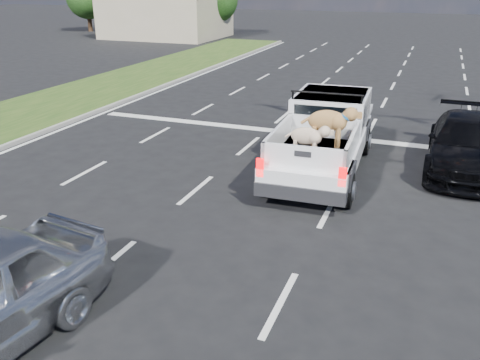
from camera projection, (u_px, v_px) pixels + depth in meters
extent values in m
plane|color=black|center=(188.00, 283.00, 9.23)|extent=(160.00, 160.00, 0.00)
cube|color=silver|center=(124.00, 152.00, 16.17)|extent=(0.12, 60.00, 0.01)
cube|color=silver|center=(225.00, 165.00, 15.01)|extent=(0.12, 60.00, 0.01)
cube|color=silver|center=(343.00, 181.00, 13.85)|extent=(0.12, 60.00, 0.01)
cube|color=silver|center=(35.00, 140.00, 17.35)|extent=(0.15, 60.00, 0.01)
cube|color=silver|center=(314.00, 135.00, 17.90)|extent=(17.00, 0.45, 0.01)
cube|color=gray|center=(29.00, 137.00, 17.41)|extent=(0.15, 60.00, 0.14)
cube|color=tan|center=(166.00, 12.00, 46.27)|extent=(10.00, 8.00, 4.40)
cylinder|color=#332114|center=(90.00, 20.00, 51.74)|extent=(0.44, 0.44, 2.16)
cylinder|color=#332114|center=(141.00, 22.00, 49.75)|extent=(0.44, 0.44, 2.16)
cylinder|color=#332114|center=(215.00, 25.00, 47.09)|extent=(0.44, 0.44, 2.16)
cylinder|color=black|center=(268.00, 181.00, 12.75)|extent=(0.35, 0.86, 0.85)
cylinder|color=black|center=(346.00, 190.00, 12.18)|extent=(0.35, 0.86, 0.85)
cylinder|color=black|center=(302.00, 135.00, 16.40)|extent=(0.35, 0.86, 0.85)
cylinder|color=black|center=(364.00, 141.00, 15.82)|extent=(0.35, 0.86, 0.85)
cube|color=white|center=(322.00, 148.00, 14.22)|extent=(2.38, 6.02, 0.58)
cube|color=white|center=(332.00, 109.00, 15.16)|extent=(2.17, 2.66, 0.96)
cube|color=black|center=(324.00, 118.00, 14.03)|extent=(1.73, 0.11, 0.69)
cylinder|color=black|center=(327.00, 93.00, 13.92)|extent=(2.02, 0.14, 0.06)
cube|color=black|center=(314.00, 153.00, 12.96)|extent=(2.12, 2.94, 0.07)
cube|color=white|center=(278.00, 138.00, 13.12)|extent=(0.21, 2.86, 0.58)
cube|color=white|center=(352.00, 145.00, 12.56)|extent=(0.21, 2.86, 0.58)
cube|color=white|center=(303.00, 158.00, 11.63)|extent=(1.99, 0.18, 0.58)
cube|color=#FA050A|center=(260.00, 168.00, 11.80)|extent=(0.18, 0.07, 0.45)
cube|color=#FA050A|center=(342.00, 177.00, 11.24)|extent=(0.18, 0.07, 0.45)
cube|color=black|center=(300.00, 192.00, 11.78)|extent=(2.16, 0.43, 0.34)
imported|color=black|center=(467.00, 144.00, 14.49)|extent=(2.22, 5.21, 1.50)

